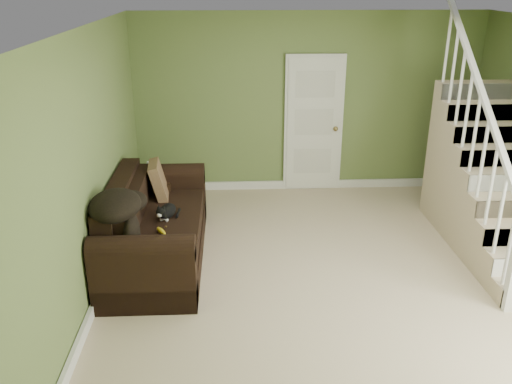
{
  "coord_description": "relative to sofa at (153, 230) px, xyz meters",
  "views": [
    {
      "loc": [
        -1.11,
        -4.98,
        3.05
      ],
      "look_at": [
        -0.85,
        0.42,
        0.87
      ],
      "focal_mm": 38.0,
      "sensor_mm": 36.0,
      "label": 1
    }
  ],
  "objects": [
    {
      "name": "side_table",
      "position": [
        -0.17,
        0.97,
        -0.05
      ],
      "size": [
        0.61,
        0.61,
        0.82
      ],
      "rotation": [
        0.0,
        0.0,
        0.29
      ],
      "color": "black",
      "rests_on": "floor"
    },
    {
      "name": "staircase",
      "position": [
        4.02,
        0.36,
        0.29
      ],
      "size": [
        1.0,
        2.51,
        2.82
      ],
      "color": "#C8AF90",
      "rests_on": "floor"
    },
    {
      "name": "throw_blanket",
      "position": [
        -0.24,
        -0.67,
        0.6
      ],
      "size": [
        0.61,
        0.73,
        0.27
      ],
      "primitive_type": "ellipsoid",
      "rotation": [
        0.0,
        0.0,
        -0.18
      ],
      "color": "black",
      "rests_on": "sofa"
    },
    {
      "name": "baseboard_left",
      "position": [
        -0.45,
        -0.61,
        -0.29
      ],
      "size": [
        0.04,
        5.5,
        0.12
      ],
      "primitive_type": "cube",
      "color": "white",
      "rests_on": "floor"
    },
    {
      "name": "wall_front",
      "position": [
        2.02,
        -3.36,
        0.95
      ],
      "size": [
        5.0,
        0.04,
        2.6
      ],
      "primitive_type": "cube",
      "color": "olive",
      "rests_on": "floor"
    },
    {
      "name": "banana",
      "position": [
        0.15,
        -0.39,
        0.17
      ],
      "size": [
        0.15,
        0.19,
        0.05
      ],
      "primitive_type": "ellipsoid",
      "rotation": [
        0.0,
        0.0,
        0.54
      ],
      "color": "yellow",
      "rests_on": "sofa"
    },
    {
      "name": "wall_left",
      "position": [
        -0.48,
        -0.61,
        0.95
      ],
      "size": [
        0.04,
        5.5,
        2.6
      ],
      "primitive_type": "cube",
      "color": "olive",
      "rests_on": "floor"
    },
    {
      "name": "door",
      "position": [
        2.12,
        2.1,
        0.66
      ],
      "size": [
        0.86,
        0.12,
        2.02
      ],
      "color": "white",
      "rests_on": "floor"
    },
    {
      "name": "cat",
      "position": [
        0.18,
        -0.01,
        0.23
      ],
      "size": [
        0.25,
        0.45,
        0.22
      ],
      "rotation": [
        0.0,
        0.0,
        -0.33
      ],
      "color": "black",
      "rests_on": "sofa"
    },
    {
      "name": "throw_pillow",
      "position": [
        0.01,
        0.67,
        0.35
      ],
      "size": [
        0.26,
        0.48,
        0.48
      ],
      "primitive_type": "cube",
      "rotation": [
        0.0,
        -0.24,
        0.08
      ],
      "color": "#49321D",
      "rests_on": "sofa"
    },
    {
      "name": "baseboard_back",
      "position": [
        2.02,
        2.11,
        -0.29
      ],
      "size": [
        5.0,
        0.04,
        0.12
      ],
      "primitive_type": "cube",
      "color": "white",
      "rests_on": "floor"
    },
    {
      "name": "floor",
      "position": [
        2.02,
        -0.61,
        -0.35
      ],
      "size": [
        5.0,
        5.5,
        0.01
      ],
      "primitive_type": "cube",
      "color": "#C8AF90",
      "rests_on": "ground"
    },
    {
      "name": "wall_back",
      "position": [
        2.02,
        2.14,
        0.95
      ],
      "size": [
        5.0,
        0.04,
        2.6
      ],
      "primitive_type": "cube",
      "color": "olive",
      "rests_on": "floor"
    },
    {
      "name": "sofa",
      "position": [
        0.0,
        0.0,
        0.0
      ],
      "size": [
        1.01,
        2.33,
        0.92
      ],
      "color": "black",
      "rests_on": "floor"
    },
    {
      "name": "ceiling",
      "position": [
        2.02,
        -0.61,
        2.25
      ],
      "size": [
        5.0,
        5.5,
        0.01
      ],
      "primitive_type": "cube",
      "color": "white",
      "rests_on": "wall_back"
    }
  ]
}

